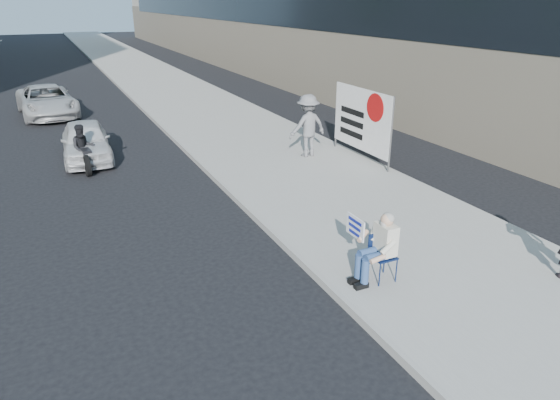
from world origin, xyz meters
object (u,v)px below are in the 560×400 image
protest_banner (362,120)px  white_sedan_far (47,101)px  white_sedan_near (86,141)px  jogger (308,126)px  motorcycle (83,150)px  seated_protester (378,244)px

protest_banner → white_sedan_far: protest_banner is taller
protest_banner → white_sedan_far: bearing=126.7°
protest_banner → white_sedan_near: protest_banner is taller
jogger → motorcycle: size_ratio=0.96×
seated_protester → motorcycle: 10.19m
protest_banner → motorcycle: bearing=159.8°
white_sedan_near → jogger: bearing=-23.5°
jogger → motorcycle: bearing=-22.1°
white_sedan_near → white_sedan_far: bearing=99.4°
seated_protester → white_sedan_far: bearing=105.0°
protest_banner → motorcycle: (-7.99, 2.95, -0.76)m
seated_protester → motorcycle: size_ratio=0.64×
jogger → white_sedan_near: jogger is taller
seated_protester → white_sedan_far: (-4.85, 18.11, -0.21)m
seated_protester → white_sedan_near: bearing=110.5°
motorcycle → protest_banner: bearing=-27.1°
jogger → motorcycle: (-6.62, 1.98, -0.50)m
seated_protester → white_sedan_far: seated_protester is taller
white_sedan_near → white_sedan_far: white_sedan_far is taller
seated_protester → motorcycle: bearing=113.7°
white_sedan_near → motorcycle: (-0.17, -1.15, 0.02)m
white_sedan_far → white_sedan_near: bearing=-88.5°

